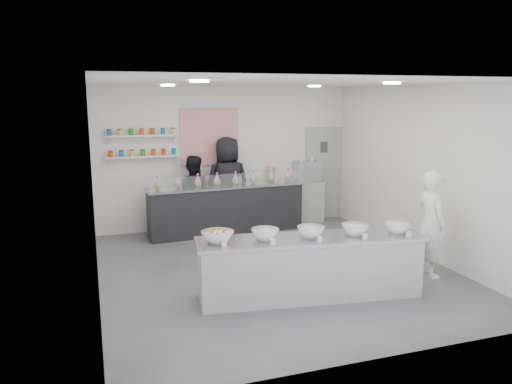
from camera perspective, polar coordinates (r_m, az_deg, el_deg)
floor at (r=8.28m, az=2.09°, el=-8.84°), size 6.00×6.00×0.00m
ceiling at (r=7.79m, az=2.25°, el=12.38°), size 6.00×6.00×0.00m
back_wall at (r=10.73m, az=-3.49°, el=3.96°), size 5.50×0.00×5.50m
left_wall at (r=7.41m, az=-18.17°, el=0.25°), size 0.00×6.00×6.00m
right_wall at (r=9.23m, az=18.38°, el=2.27°), size 0.00×6.00×6.00m
back_door at (r=11.57m, az=7.65°, el=2.14°), size 0.88×0.04×2.10m
pattern_panel at (r=10.58m, az=-5.32°, el=6.28°), size 1.25×0.03×1.20m
jar_shelf_lower at (r=10.31m, az=-12.81°, el=3.98°), size 1.45×0.22×0.04m
jar_shelf_upper at (r=10.27m, az=-12.90°, el=6.31°), size 1.45×0.22×0.04m
preserve_jars at (r=10.26m, az=-12.86°, el=5.52°), size 1.45×0.10×0.56m
downlight_0 at (r=6.44m, az=-6.51°, el=12.44°), size 0.24×0.24×0.02m
downlight_1 at (r=7.54m, az=15.28°, el=11.91°), size 0.24×0.24×0.02m
downlight_2 at (r=8.99m, az=-10.05°, el=11.91°), size 0.24×0.24×0.02m
downlight_3 at (r=9.81m, az=6.70°, el=11.91°), size 0.24×0.24×0.02m
prep_counter at (r=7.12m, az=6.21°, el=-8.54°), size 3.26×1.14×0.87m
back_bar at (r=10.32m, az=-3.37°, el=-1.95°), size 3.28×0.79×1.01m
sneeze_guard at (r=9.93m, az=-2.89°, el=1.31°), size 3.20×0.21×0.27m
espresso_ledge at (r=11.20m, az=4.55°, el=-1.10°), size 1.27×0.40×0.94m
espresso_machine at (r=11.18m, az=5.79°, el=2.39°), size 0.55×0.38×0.42m
cup_stacks at (r=10.88m, az=1.93°, el=1.99°), size 0.25×0.24×0.34m
prep_bowls at (r=6.97m, az=6.29°, el=-4.57°), size 3.03×0.88×0.15m
label_cards at (r=6.57m, az=8.69°, el=-5.98°), size 2.66×0.04×0.07m
cookie_bags at (r=10.19m, az=-3.41°, el=1.55°), size 2.95×0.33×0.27m
woman_prep at (r=8.26m, az=19.38°, el=-3.45°), size 0.43×0.63×1.68m
staff_left at (r=10.35m, az=-7.24°, el=-0.26°), size 0.95×0.86×1.61m
staff_right at (r=10.48m, az=-3.28°, el=0.97°), size 0.99×0.67×1.98m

